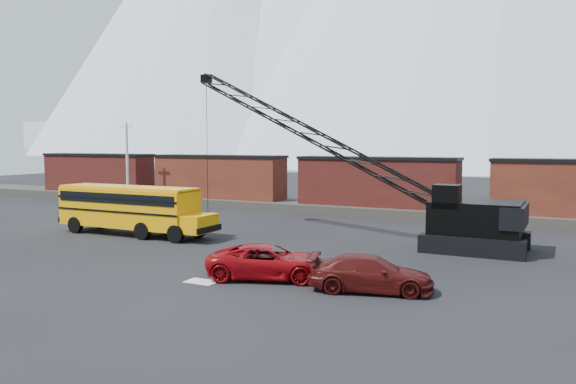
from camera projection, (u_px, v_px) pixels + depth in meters
The scene contains 11 objects.
ground at pixel (240, 263), 28.20m from camera, with size 160.00×160.00×0.00m, color black.
gravel_berm at pixel (376, 210), 47.72m from camera, with size 120.00×5.00×0.70m, color #413D36.
boxcar_west_far at pixel (98, 173), 61.91m from camera, with size 13.70×3.10×4.17m.
boxcar_west_near at pixel (219, 177), 54.71m from camera, with size 13.70×3.10×4.17m.
boxcar_mid at pixel (377, 182), 47.51m from camera, with size 13.70×3.10×4.17m.
utility_pole at pixel (127, 162), 54.63m from camera, with size 1.40×0.24×8.00m.
snow_patch at pixel (202, 282), 24.41m from camera, with size 1.40×0.90×0.02m, color silver.
school_bus at pixel (132, 208), 36.78m from camera, with size 11.65×2.65×3.19m.
red_pickup at pixel (269, 262), 24.95m from camera, with size 2.51×5.44×1.51m, color #91070C.
maroon_suv at pixel (371, 274), 22.81m from camera, with size 2.05×5.05×1.47m, color #470E0C.
crawler_crane at pixel (326, 142), 36.05m from camera, with size 22.57×4.26×11.19m.
Camera 1 is at (14.69, -23.69, 6.03)m, focal length 35.00 mm.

